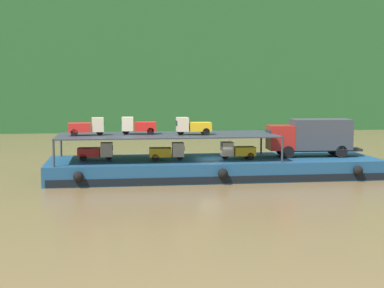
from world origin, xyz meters
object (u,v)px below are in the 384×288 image
mini_truck_upper_fore (193,126)px  mini_truck_lower_mid (237,150)px  mini_truck_upper_mid (138,126)px  mini_truck_lower_stern (96,151)px  cargo_barge (214,168)px  mini_truck_upper_stern (87,127)px  covered_lorry (311,136)px  mini_truck_lower_aft (167,151)px

mini_truck_upper_fore → mini_truck_lower_mid: bearing=1.2°
mini_truck_upper_mid → mini_truck_lower_mid: bearing=-7.4°
mini_truck_lower_stern → cargo_barge: bearing=-1.9°
cargo_barge → mini_truck_upper_stern: bearing=-179.5°
mini_truck_lower_mid → mini_truck_upper_mid: mini_truck_upper_mid is taller
covered_lorry → mini_truck_upper_stern: (-18.30, -0.33, 1.00)m
mini_truck_lower_aft → cargo_barge: bearing=6.9°
mini_truck_lower_mid → mini_truck_upper_mid: 8.17m
cargo_barge → mini_truck_lower_aft: 4.11m
mini_truck_lower_mid → mini_truck_upper_fore: size_ratio=1.00×
mini_truck_lower_stern → mini_truck_upper_stern: mini_truck_upper_stern is taller
mini_truck_upper_stern → mini_truck_upper_mid: (4.01, 0.55, 0.00)m
cargo_barge → mini_truck_upper_fore: (-1.81, -0.64, 3.44)m
mini_truck_lower_aft → mini_truck_lower_stern: bearing=172.1°
mini_truck_lower_aft → mini_truck_upper_stern: size_ratio=1.00×
mini_truck_lower_aft → mini_truck_upper_fore: 2.85m
covered_lorry → mini_truck_lower_stern: 17.67m
mini_truck_upper_stern → mini_truck_upper_fore: 8.28m
mini_truck_lower_aft → mini_truck_upper_mid: mini_truck_upper_mid is taller
covered_lorry → mini_truck_lower_stern: size_ratio=2.84×
covered_lorry → mini_truck_lower_mid: (-6.44, -0.82, -1.00)m
covered_lorry → mini_truck_upper_mid: (-14.30, 0.21, 1.00)m
cargo_barge → mini_truck_lower_mid: (1.80, -0.56, 1.44)m
covered_lorry → mini_truck_lower_stern: covered_lorry is taller
mini_truck_lower_mid → mini_truck_upper_mid: (-7.86, 1.03, 2.00)m
cargo_barge → mini_truck_upper_fore: 3.94m
covered_lorry → mini_truck_upper_stern: bearing=-179.0°
mini_truck_upper_mid → mini_truck_upper_fore: same height
mini_truck_upper_fore → covered_lorry: bearing=5.1°
mini_truck_upper_mid → cargo_barge: bearing=-4.4°
cargo_barge → mini_truck_lower_stern: bearing=178.1°
cargo_barge → mini_truck_upper_mid: mini_truck_upper_mid is taller
mini_truck_upper_fore → cargo_barge: bearing=19.4°
mini_truck_upper_mid → covered_lorry: bearing=-0.8°
mini_truck_lower_aft → mini_truck_lower_mid: bearing=-1.0°
cargo_barge → mini_truck_upper_mid: bearing=175.6°
mini_truck_lower_mid → mini_truck_upper_stern: 12.04m
cargo_barge → mini_truck_lower_stern: (-9.41, 0.31, 1.44)m
cargo_barge → mini_truck_lower_aft: mini_truck_lower_aft is taller
mini_truck_upper_stern → mini_truck_lower_stern: bearing=30.6°
cargo_barge → mini_truck_lower_aft: (-3.82, -0.46, 1.44)m
cargo_barge → covered_lorry: 8.60m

